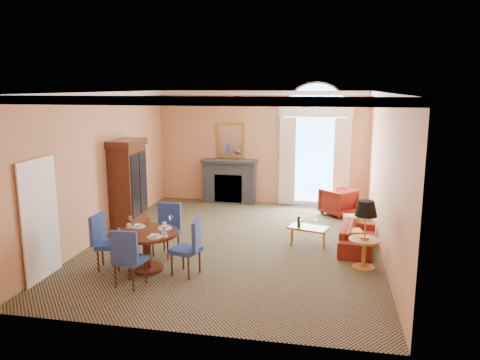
% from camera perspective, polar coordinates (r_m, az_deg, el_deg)
% --- Properties ---
extents(ground, '(7.50, 7.50, 0.00)m').
position_cam_1_polar(ground, '(10.12, -0.54, -7.79)').
color(ground, '#13123B').
rests_on(ground, ground).
extents(room_envelope, '(6.04, 7.52, 3.45)m').
position_cam_1_polar(room_envelope, '(10.25, 0.04, 6.83)').
color(room_envelope, tan).
rests_on(room_envelope, ground).
extents(armoire, '(0.61, 1.08, 2.11)m').
position_cam_1_polar(armoire, '(11.31, -13.47, -0.69)').
color(armoire, '#3B1A0D').
rests_on(armoire, ground).
extents(dining_table, '(1.16, 1.16, 0.93)m').
position_cam_1_polar(dining_table, '(8.74, -11.30, -7.38)').
color(dining_table, '#3B1A0D').
rests_on(dining_table, ground).
extents(dining_chair_north, '(0.57, 0.57, 1.03)m').
position_cam_1_polar(dining_chair_north, '(9.49, -8.84, -5.52)').
color(dining_chair_north, navy).
rests_on(dining_chair_north, ground).
extents(dining_chair_south, '(0.55, 0.55, 1.03)m').
position_cam_1_polar(dining_chair_south, '(8.03, -13.57, -8.86)').
color(dining_chair_south, navy).
rests_on(dining_chair_south, ground).
extents(dining_chair_east, '(0.57, 0.57, 1.03)m').
position_cam_1_polar(dining_chair_east, '(8.39, -6.04, -7.73)').
color(dining_chair_east, navy).
rests_on(dining_chair_east, ground).
extents(dining_chair_west, '(0.56, 0.56, 1.03)m').
position_cam_1_polar(dining_chair_west, '(9.00, -16.26, -6.80)').
color(dining_chair_west, navy).
rests_on(dining_chair_west, ground).
extents(sofa, '(0.86, 1.75, 0.49)m').
position_cam_1_polar(sofa, '(10.10, 14.15, -6.71)').
color(sofa, maroon).
rests_on(sofa, ground).
extents(armchair, '(1.08, 1.08, 0.71)m').
position_cam_1_polar(armchair, '(12.52, 11.88, -2.59)').
color(armchair, maroon).
rests_on(armchair, ground).
extents(coffee_table, '(0.89, 0.65, 0.72)m').
position_cam_1_polar(coffee_table, '(10.02, 8.23, -5.81)').
color(coffee_table, '#AD7534').
rests_on(coffee_table, ground).
extents(side_table, '(0.57, 0.57, 1.26)m').
position_cam_1_polar(side_table, '(8.86, 15.03, -5.40)').
color(side_table, '#AD7534').
rests_on(side_table, ground).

